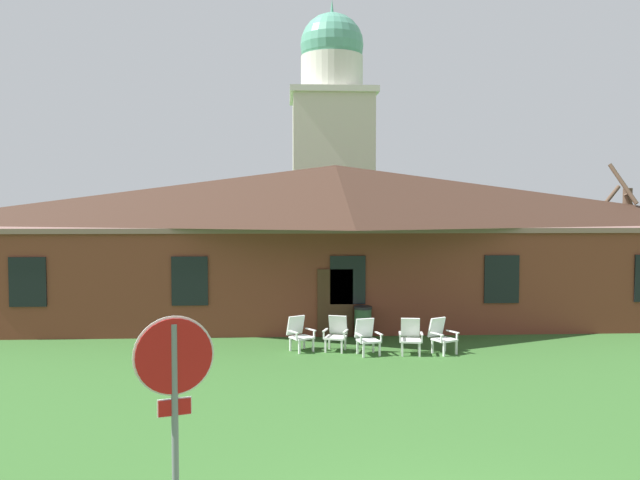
{
  "coord_description": "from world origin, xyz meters",
  "views": [
    {
      "loc": [
        -1.84,
        -6.46,
        3.94
      ],
      "look_at": [
        -1.1,
        7.9,
        3.23
      ],
      "focal_mm": 34.88,
      "sensor_mm": 36.0,
      "label": 1
    }
  ],
  "objects_px": {
    "lawn_chair_left_end": "(367,336)",
    "trash_bin": "(363,322)",
    "lawn_chair_by_porch": "(299,333)",
    "lawn_chair_middle": "(411,335)",
    "lawn_chair_near_door": "(336,333)",
    "lawn_chair_right_end": "(441,335)",
    "stop_sign": "(175,398)"
  },
  "relations": [
    {
      "from": "lawn_chair_near_door",
      "to": "trash_bin",
      "type": "relative_size",
      "value": 0.98
    },
    {
      "from": "trash_bin",
      "to": "lawn_chair_by_porch",
      "type": "bearing_deg",
      "value": -141.89
    },
    {
      "from": "lawn_chair_by_porch",
      "to": "lawn_chair_middle",
      "type": "distance_m",
      "value": 3.07
    },
    {
      "from": "lawn_chair_right_end",
      "to": "trash_bin",
      "type": "distance_m",
      "value": 2.8
    },
    {
      "from": "lawn_chair_near_door",
      "to": "lawn_chair_left_end",
      "type": "bearing_deg",
      "value": -32.02
    },
    {
      "from": "stop_sign",
      "to": "lawn_chair_by_porch",
      "type": "relative_size",
      "value": 3.01
    },
    {
      "from": "stop_sign",
      "to": "lawn_chair_left_end",
      "type": "height_order",
      "value": "stop_sign"
    },
    {
      "from": "lawn_chair_by_porch",
      "to": "lawn_chair_middle",
      "type": "bearing_deg",
      "value": -9.98
    },
    {
      "from": "lawn_chair_left_end",
      "to": "trash_bin",
      "type": "distance_m",
      "value": 2.07
    },
    {
      "from": "trash_bin",
      "to": "lawn_chair_right_end",
      "type": "bearing_deg",
      "value": -46.76
    },
    {
      "from": "stop_sign",
      "to": "lawn_chair_middle",
      "type": "relative_size",
      "value": 3.01
    },
    {
      "from": "stop_sign",
      "to": "lawn_chair_right_end",
      "type": "bearing_deg",
      "value": 63.03
    },
    {
      "from": "trash_bin",
      "to": "lawn_chair_near_door",
      "type": "bearing_deg",
      "value": -120.61
    },
    {
      "from": "lawn_chair_by_porch",
      "to": "lawn_chair_right_end",
      "type": "distance_m",
      "value": 3.92
    },
    {
      "from": "lawn_chair_middle",
      "to": "lawn_chair_right_end",
      "type": "height_order",
      "value": "same"
    },
    {
      "from": "lawn_chair_by_porch",
      "to": "lawn_chair_left_end",
      "type": "height_order",
      "value": "same"
    },
    {
      "from": "lawn_chair_near_door",
      "to": "lawn_chair_right_end",
      "type": "distance_m",
      "value": 2.88
    },
    {
      "from": "lawn_chair_left_end",
      "to": "lawn_chair_right_end",
      "type": "distance_m",
      "value": 2.06
    },
    {
      "from": "stop_sign",
      "to": "lawn_chair_middle",
      "type": "xyz_separation_m",
      "value": [
        4.47,
        10.44,
        -1.55
      ]
    },
    {
      "from": "lawn_chair_near_door",
      "to": "lawn_chair_right_end",
      "type": "height_order",
      "value": "same"
    },
    {
      "from": "stop_sign",
      "to": "lawn_chair_right_end",
      "type": "height_order",
      "value": "stop_sign"
    },
    {
      "from": "lawn_chair_by_porch",
      "to": "lawn_chair_right_end",
      "type": "bearing_deg",
      "value": -7.19
    },
    {
      "from": "lawn_chair_by_porch",
      "to": "stop_sign",
      "type": "bearing_deg",
      "value": -97.51
    },
    {
      "from": "lawn_chair_by_porch",
      "to": "lawn_chair_middle",
      "type": "xyz_separation_m",
      "value": [
        3.03,
        -0.53,
        0.0
      ]
    },
    {
      "from": "stop_sign",
      "to": "trash_bin",
      "type": "bearing_deg",
      "value": 74.73
    },
    {
      "from": "lawn_chair_left_end",
      "to": "lawn_chair_right_end",
      "type": "relative_size",
      "value": 1.0
    },
    {
      "from": "stop_sign",
      "to": "lawn_chair_by_porch",
      "type": "xyz_separation_m",
      "value": [
        1.45,
        10.97,
        -1.55
      ]
    },
    {
      "from": "stop_sign",
      "to": "lawn_chair_right_end",
      "type": "relative_size",
      "value": 3.01
    },
    {
      "from": "lawn_chair_near_door",
      "to": "lawn_chair_left_end",
      "type": "relative_size",
      "value": 1.0
    },
    {
      "from": "stop_sign",
      "to": "lawn_chair_left_end",
      "type": "xyz_separation_m",
      "value": [
        3.27,
        10.45,
        -1.55
      ]
    },
    {
      "from": "lawn_chair_by_porch",
      "to": "lawn_chair_near_door",
      "type": "xyz_separation_m",
      "value": [
        1.04,
        -0.03,
        0.0
      ]
    },
    {
      "from": "lawn_chair_left_end",
      "to": "lawn_chair_middle",
      "type": "distance_m",
      "value": 1.2
    }
  ]
}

